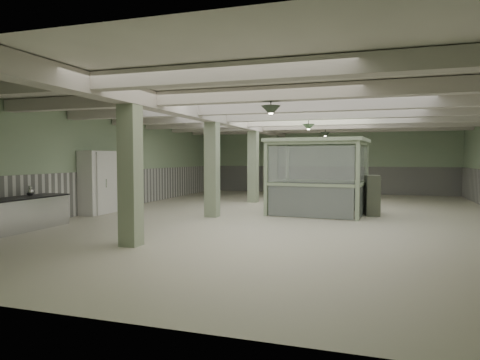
% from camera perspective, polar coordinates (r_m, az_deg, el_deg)
% --- Properties ---
extents(floor, '(20.00, 20.00, 0.00)m').
position_cam_1_polar(floor, '(14.80, 6.80, -4.78)').
color(floor, beige).
rests_on(floor, ground).
extents(ceiling, '(14.00, 20.00, 0.02)m').
position_cam_1_polar(ceiling, '(14.75, 6.89, 9.21)').
color(ceiling, white).
rests_on(ceiling, wall_back).
extents(wall_back, '(14.00, 0.02, 3.60)m').
position_cam_1_polar(wall_back, '(24.55, 11.31, 2.48)').
color(wall_back, '#A3BD97').
rests_on(wall_back, floor).
extents(wall_front, '(14.00, 0.02, 3.60)m').
position_cam_1_polar(wall_front, '(5.21, -14.63, 0.72)').
color(wall_front, '#A3BD97').
rests_on(wall_front, floor).
extents(wall_left, '(0.02, 20.00, 3.60)m').
position_cam_1_polar(wall_left, '(17.41, -16.42, 2.23)').
color(wall_left, '#A3BD97').
rests_on(wall_left, floor).
extents(wainscot_left, '(0.05, 19.90, 1.50)m').
position_cam_1_polar(wainscot_left, '(17.44, -16.30, -1.22)').
color(wainscot_left, silver).
rests_on(wainscot_left, floor).
extents(wainscot_back, '(13.90, 0.05, 1.50)m').
position_cam_1_polar(wainscot_back, '(24.56, 11.28, 0.03)').
color(wainscot_back, silver).
rests_on(wainscot_back, floor).
extents(girder, '(0.45, 19.90, 0.40)m').
position_cam_1_polar(girder, '(15.40, -2.38, 8.15)').
color(girder, beige).
rests_on(girder, ceiling).
extents(beam_a, '(13.90, 0.35, 0.32)m').
position_cam_1_polar(beam_a, '(7.57, -4.29, 13.82)').
color(beam_a, beige).
rests_on(beam_a, ceiling).
extents(beam_b, '(13.90, 0.35, 0.32)m').
position_cam_1_polar(beam_b, '(9.90, 1.27, 11.26)').
color(beam_b, beige).
rests_on(beam_b, ceiling).
extents(beam_c, '(13.90, 0.35, 0.32)m').
position_cam_1_polar(beam_c, '(12.30, 4.64, 9.63)').
color(beam_c, beige).
rests_on(beam_c, ceiling).
extents(beam_d, '(13.90, 0.35, 0.32)m').
position_cam_1_polar(beam_d, '(14.73, 6.89, 8.52)').
color(beam_d, beige).
rests_on(beam_d, ceiling).
extents(beam_e, '(13.90, 0.35, 0.32)m').
position_cam_1_polar(beam_e, '(17.18, 8.49, 7.72)').
color(beam_e, beige).
rests_on(beam_e, ceiling).
extents(beam_f, '(13.90, 0.35, 0.32)m').
position_cam_1_polar(beam_f, '(19.64, 9.68, 7.11)').
color(beam_f, beige).
rests_on(beam_f, ceiling).
extents(beam_g, '(13.90, 0.35, 0.32)m').
position_cam_1_polar(beam_g, '(22.11, 10.61, 6.64)').
color(beam_g, beige).
rests_on(beam_g, ceiling).
extents(column_a, '(0.42, 0.42, 3.60)m').
position_cam_1_polar(column_a, '(9.92, -14.42, 1.76)').
color(column_a, '#92A283').
rests_on(column_a, floor).
extents(column_b, '(0.42, 0.42, 3.60)m').
position_cam_1_polar(column_b, '(14.40, -3.74, 2.21)').
color(column_b, '#92A283').
rests_on(column_b, floor).
extents(column_c, '(0.42, 0.42, 3.60)m').
position_cam_1_polar(column_c, '(19.14, 1.77, 2.41)').
color(column_c, '#92A283').
rests_on(column_c, floor).
extents(column_d, '(0.42, 0.42, 3.60)m').
position_cam_1_polar(column_d, '(23.01, 4.53, 2.50)').
color(column_d, '#92A283').
rests_on(column_d, floor).
extents(pendant_front, '(0.44, 0.44, 0.22)m').
position_cam_1_polar(pendant_front, '(9.72, 4.13, 9.20)').
color(pendant_front, '#324030').
rests_on(pendant_front, ceiling).
extents(pendant_mid, '(0.44, 0.44, 0.22)m').
position_cam_1_polar(pendant_mid, '(15.10, 9.12, 6.96)').
color(pendant_mid, '#324030').
rests_on(pendant_mid, ceiling).
extents(pendant_back, '(0.44, 0.44, 0.22)m').
position_cam_1_polar(pendant_back, '(20.05, 11.30, 5.95)').
color(pendant_back, '#324030').
rests_on(pendant_back, ceiling).
extents(pitcher_far, '(0.23, 0.26, 0.30)m').
position_cam_1_polar(pitcher_far, '(13.54, -26.20, -1.33)').
color(pitcher_far, '#B4B4B8').
rests_on(pitcher_far, prep_counter).
extents(walkin_cooler, '(1.01, 2.49, 2.28)m').
position_cam_1_polar(walkin_cooler, '(16.39, -17.28, -0.14)').
color(walkin_cooler, white).
rests_on(walkin_cooler, floor).
extents(guard_booth, '(3.51, 3.05, 2.66)m').
position_cam_1_polar(guard_booth, '(15.40, 10.39, 2.18)').
color(guard_booth, '#9BAE8B').
rests_on(guard_booth, floor).
extents(filing_cabinet, '(0.56, 0.72, 1.39)m').
position_cam_1_polar(filing_cabinet, '(15.38, 17.21, -1.99)').
color(filing_cabinet, '#5B6050').
rests_on(filing_cabinet, floor).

